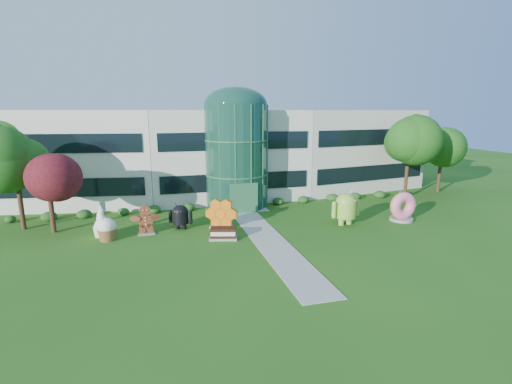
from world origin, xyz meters
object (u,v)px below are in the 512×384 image
object	(u,v)px
android_green	(346,206)
gingerbread	(145,220)
android_black	(180,215)
donut	(402,206)

from	to	relation	value
android_green	gingerbread	xyz separation A→B (m)	(-15.86, 1.87, -0.42)
android_black	gingerbread	distance (m)	2.70
android_black	donut	size ratio (longest dim) A/B	0.91
android_black	gingerbread	size ratio (longest dim) A/B	0.93
gingerbread	donut	bearing A→B (deg)	-8.30
donut	gingerbread	world-z (taller)	donut
android_green	android_black	distance (m)	13.44
android_green	android_black	size ratio (longest dim) A/B	1.36
android_black	android_green	bearing A→B (deg)	14.05
android_green	donut	world-z (taller)	android_green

